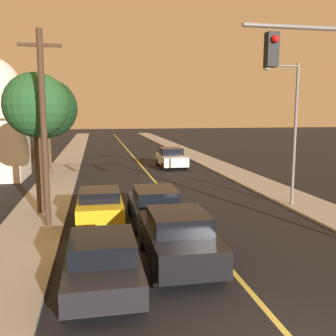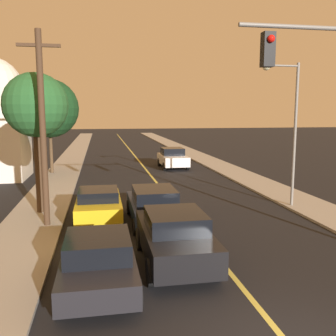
# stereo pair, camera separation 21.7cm
# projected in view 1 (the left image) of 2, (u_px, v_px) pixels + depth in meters

# --- Properties ---
(road_surface) EXTENTS (10.32, 80.00, 0.01)m
(road_surface) POSITION_uv_depth(u_px,v_px,m) (131.00, 154.00, 41.86)
(road_surface) COLOR black
(road_surface) RESTS_ON ground
(sidewalk_left) EXTENTS (2.50, 80.00, 0.12)m
(sidewalk_left) POSITION_uv_depth(u_px,v_px,m) (72.00, 154.00, 40.64)
(sidewalk_left) COLOR #9E998E
(sidewalk_left) RESTS_ON ground
(sidewalk_right) EXTENTS (2.50, 80.00, 0.12)m
(sidewalk_right) POSITION_uv_depth(u_px,v_px,m) (186.00, 152.00, 43.05)
(sidewalk_right) COLOR #9E998E
(sidewalk_right) RESTS_ON ground
(car_near_lane_front) EXTENTS (2.02, 4.43, 1.67)m
(car_near_lane_front) POSITION_uv_depth(u_px,v_px,m) (178.00, 236.00, 11.32)
(car_near_lane_front) COLOR black
(car_near_lane_front) RESTS_ON ground
(car_near_lane_second) EXTENTS (2.03, 4.87, 1.50)m
(car_near_lane_second) POSITION_uv_depth(u_px,v_px,m) (155.00, 205.00, 15.58)
(car_near_lane_second) COLOR navy
(car_near_lane_second) RESTS_ON ground
(car_outer_lane_front) EXTENTS (1.98, 4.16, 1.47)m
(car_outer_lane_front) POSITION_uv_depth(u_px,v_px,m) (103.00, 260.00, 9.72)
(car_outer_lane_front) COLOR black
(car_outer_lane_front) RESTS_ON ground
(car_outer_lane_second) EXTENTS (1.92, 3.91, 1.50)m
(car_outer_lane_second) POSITION_uv_depth(u_px,v_px,m) (100.00, 206.00, 15.39)
(car_outer_lane_second) COLOR gold
(car_outer_lane_second) RESTS_ON ground
(car_far_oncoming) EXTENTS (2.10, 4.28, 1.66)m
(car_far_oncoming) POSITION_uv_depth(u_px,v_px,m) (171.00, 158.00, 31.06)
(car_far_oncoming) COLOR white
(car_far_oncoming) RESTS_ON ground
(streetlamp_right) EXTENTS (1.82, 0.36, 6.73)m
(streetlamp_right) POSITION_uv_depth(u_px,v_px,m) (287.00, 115.00, 17.55)
(streetlamp_right) COLOR slate
(streetlamp_right) RESTS_ON ground
(utility_pole_left) EXTENTS (1.60, 0.24, 7.56)m
(utility_pole_left) POSITION_uv_depth(u_px,v_px,m) (44.00, 126.00, 14.38)
(utility_pole_left) COLOR #422D1E
(utility_pole_left) RESTS_ON ground
(tree_left_near) EXTENTS (2.81, 2.81, 6.19)m
(tree_left_near) POSITION_uv_depth(u_px,v_px,m) (36.00, 106.00, 16.24)
(tree_left_near) COLOR #3D2B1C
(tree_left_near) RESTS_ON ground
(tree_left_far) EXTENTS (4.26, 4.26, 6.89)m
(tree_left_far) POSITION_uv_depth(u_px,v_px,m) (48.00, 108.00, 27.17)
(tree_left_far) COLOR #4C3823
(tree_left_far) RESTS_ON ground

